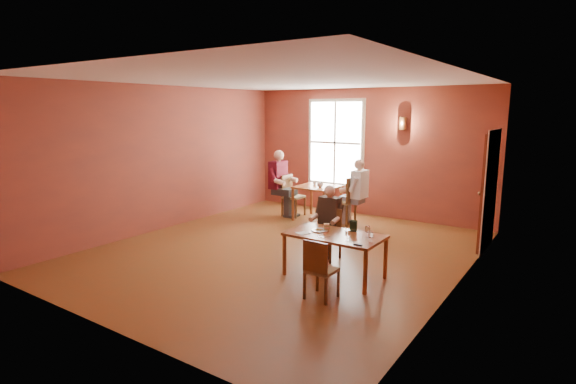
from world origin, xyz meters
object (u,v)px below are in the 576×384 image
Objects in this scene: diner_main at (326,225)px; chair_diner_white at (343,200)px; second_table at (317,203)px; chair_diner_maroon at (294,196)px; diner_white at (344,193)px; chair_diner_main at (327,235)px; chair_empty at (322,269)px; diner_maroon at (293,185)px; main_table at (334,255)px.

chair_diner_white is at bearing -69.15° from diner_main.
second_table is 0.91× the size of chair_diner_maroon.
chair_diner_white is at bearing 90.00° from diner_white.
second_table is 0.84× the size of chair_diner_white.
diner_white is at bearing 90.00° from chair_diner_maroon.
chair_diner_main is 1.03× the size of chair_empty.
chair_empty is (0.74, -1.42, -0.18)m from diner_main.
second_table is (-2.28, 3.76, -0.02)m from chair_empty.
diner_white is (-1.60, 3.76, 0.29)m from chair_empty.
chair_empty is 0.93× the size of second_table.
chair_diner_white is (-1.63, 3.76, 0.12)m from chair_empty.
diner_main is 1.34× the size of second_table.
diner_white is (0.68, 0.00, 0.31)m from second_table.
chair_diner_maroon is at bearing -46.92° from diner_main.
diner_maroon reaches higher than chair_diner_main.
chair_diner_maroon is at bearing 90.00° from diner_white.
diner_main is 1.12× the size of chair_diner_white.
chair_diner_maroon is 0.27m from diner_maroon.
main_table is 1.34× the size of chair_diner_white.
diner_main is 1.61m from chair_empty.
diner_white reaches higher than chair_diner_white.
main_table is at bearing 42.25° from chair_diner_maroon.
chair_diner_white reaches higher than chair_diner_maroon.
chair_diner_white is (-1.39, 2.97, 0.20)m from main_table.
chair_diner_main is 0.57× the size of diner_maroon.
diner_maroon is (-2.22, 2.35, 0.16)m from diner_main.
diner_maroon reaches higher than main_table.
diner_main is 0.85× the size of diner_white.
chair_empty reaches higher than main_table.
chair_diner_maroon reaches higher than second_table.
main_table is 4.05m from diner_maroon.
diner_main is 3.24m from diner_maroon.
diner_maroon is at bearing 180.00° from second_table.
main_table is at bearing 107.65° from chair_empty.
diner_maroon reaches higher than chair_empty.
chair_diner_main reaches higher than main_table.
chair_diner_maroon reaches higher than main_table.
chair_diner_white is 1.09× the size of chair_diner_maroon.
main_table is 3.60m from second_table.
chair_diner_main is 0.72× the size of diner_main.
main_table is 1.72× the size of chair_empty.
chair_diner_white reaches higher than chair_diner_main.
chair_diner_maroon is at bearing 132.25° from main_table.
second_table is 0.59× the size of diner_maroon.
second_table is at bearing -56.32° from chair_diner_main.
chair_diner_white is at bearing 0.00° from second_table.
diner_white is (-1.36, 2.97, 0.37)m from main_table.
chair_diner_main is 0.87× the size of chair_diner_maroon.
second_table is (-2.04, 2.97, 0.06)m from main_table.
chair_empty is 4.77m from chair_diner_maroon.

